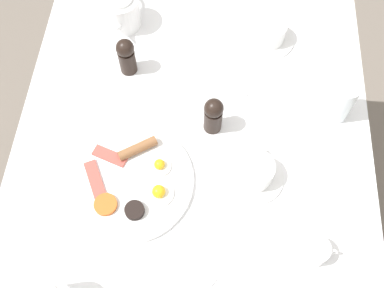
# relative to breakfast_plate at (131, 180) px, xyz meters

# --- Properties ---
(ground_plane) EXTENTS (8.00, 8.00, 0.00)m
(ground_plane) POSITION_rel_breakfast_plate_xyz_m (0.14, 0.10, -0.79)
(ground_plane) COLOR #70665B
(table) EXTENTS (0.91, 1.18, 0.78)m
(table) POSITION_rel_breakfast_plate_xyz_m (0.14, 0.10, -0.08)
(table) COLOR white
(table) RESTS_ON ground_plane
(breakfast_plate) EXTENTS (0.31, 0.31, 0.04)m
(breakfast_plate) POSITION_rel_breakfast_plate_xyz_m (0.00, 0.00, 0.00)
(breakfast_plate) COLOR white
(breakfast_plate) RESTS_ON table
(teapot_near) EXTENTS (0.11, 0.19, 0.12)m
(teapot_near) POSITION_rel_breakfast_plate_xyz_m (-0.09, 0.50, 0.04)
(teapot_near) COLOR white
(teapot_near) RESTS_ON table
(teacup_with_saucer_left) EXTENTS (0.15, 0.15, 0.06)m
(teacup_with_saucer_left) POSITION_rel_breakfast_plate_xyz_m (0.30, 0.04, 0.02)
(teacup_with_saucer_left) COLOR white
(teacup_with_saucer_left) RESTS_ON table
(teacup_with_saucer_right) EXTENTS (0.15, 0.15, 0.06)m
(teacup_with_saucer_right) POSITION_rel_breakfast_plate_xyz_m (0.33, 0.47, 0.02)
(teacup_with_saucer_right) COLOR white
(teacup_with_saucer_right) RESTS_ON table
(water_glass_tall) EXTENTS (0.07, 0.07, 0.12)m
(water_glass_tall) POSITION_rel_breakfast_plate_xyz_m (0.51, 0.23, 0.05)
(water_glass_tall) COLOR white
(water_glass_tall) RESTS_ON table
(creamer_jug) EXTENTS (0.09, 0.06, 0.05)m
(creamer_jug) POSITION_rel_breakfast_plate_xyz_m (0.43, -0.14, 0.02)
(creamer_jug) COLOR white
(creamer_jug) RESTS_ON table
(pepper_grinder) EXTENTS (0.05, 0.05, 0.12)m
(pepper_grinder) POSITION_rel_breakfast_plate_xyz_m (-0.05, 0.34, 0.05)
(pepper_grinder) COLOR black
(pepper_grinder) RESTS_ON table
(salt_grinder) EXTENTS (0.05, 0.05, 0.12)m
(salt_grinder) POSITION_rel_breakfast_plate_xyz_m (0.19, 0.17, 0.05)
(salt_grinder) COLOR black
(salt_grinder) RESTS_ON table
(fork_by_plate) EXTENTS (0.16, 0.06, 0.00)m
(fork_by_plate) POSITION_rel_breakfast_plate_xyz_m (0.20, 0.30, -0.01)
(fork_by_plate) COLOR silver
(fork_by_plate) RESTS_ON table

